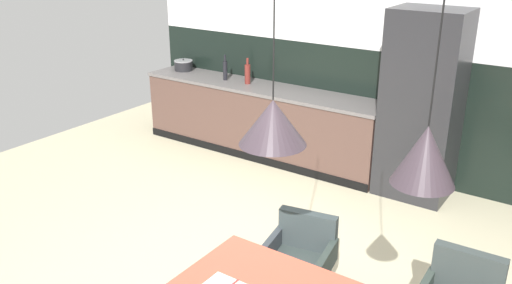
{
  "coord_description": "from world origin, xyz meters",
  "views": [
    {
      "loc": [
        2.09,
        -2.87,
        2.71
      ],
      "look_at": [
        -0.34,
        0.67,
        1.05
      ],
      "focal_mm": 37.64,
      "sensor_mm": 36.0,
      "label": 1
    }
  ],
  "objects_px": {
    "cooking_pot": "(184,65)",
    "pendant_lamp_over_table_far": "(425,155)",
    "bottle_wine_green": "(225,70)",
    "refrigerator_column": "(422,106)",
    "armchair_head_of_table": "(302,250)",
    "pendant_lamp_over_table_near": "(273,122)",
    "bottle_vinegar_dark": "(248,74)"
  },
  "relations": [
    {
      "from": "armchair_head_of_table",
      "to": "cooking_pot",
      "type": "height_order",
      "value": "cooking_pot"
    },
    {
      "from": "pendant_lamp_over_table_far",
      "to": "cooking_pot",
      "type": "bearing_deg",
      "value": 143.22
    },
    {
      "from": "cooking_pot",
      "to": "pendant_lamp_over_table_near",
      "type": "xyz_separation_m",
      "value": [
        3.66,
        -3.35,
        0.83
      ]
    },
    {
      "from": "cooking_pot",
      "to": "pendant_lamp_over_table_far",
      "type": "relative_size",
      "value": 0.21
    },
    {
      "from": "armchair_head_of_table",
      "to": "pendant_lamp_over_table_near",
      "type": "distance_m",
      "value": 1.61
    },
    {
      "from": "armchair_head_of_table",
      "to": "bottle_vinegar_dark",
      "type": "distance_m",
      "value": 3.32
    },
    {
      "from": "cooking_pot",
      "to": "bottle_vinegar_dark",
      "type": "bearing_deg",
      "value": -3.84
    },
    {
      "from": "bottle_wine_green",
      "to": "pendant_lamp_over_table_near",
      "type": "relative_size",
      "value": 0.28
    },
    {
      "from": "bottle_wine_green",
      "to": "pendant_lamp_over_table_far",
      "type": "relative_size",
      "value": 0.27
    },
    {
      "from": "refrigerator_column",
      "to": "pendant_lamp_over_table_far",
      "type": "xyz_separation_m",
      "value": [
        1.01,
        -3.24,
        0.79
      ]
    },
    {
      "from": "armchair_head_of_table",
      "to": "pendant_lamp_over_table_far",
      "type": "height_order",
      "value": "pendant_lamp_over_table_far"
    },
    {
      "from": "pendant_lamp_over_table_near",
      "to": "bottle_wine_green",
      "type": "bearing_deg",
      "value": 131.14
    },
    {
      "from": "cooking_pot",
      "to": "pendant_lamp_over_table_far",
      "type": "xyz_separation_m",
      "value": [
        4.44,
        -3.32,
        0.82
      ]
    },
    {
      "from": "cooking_pot",
      "to": "pendant_lamp_over_table_near",
      "type": "height_order",
      "value": "pendant_lamp_over_table_near"
    },
    {
      "from": "refrigerator_column",
      "to": "armchair_head_of_table",
      "type": "distance_m",
      "value": 2.46
    },
    {
      "from": "refrigerator_column",
      "to": "pendant_lamp_over_table_far",
      "type": "distance_m",
      "value": 3.48
    },
    {
      "from": "refrigerator_column",
      "to": "pendant_lamp_over_table_near",
      "type": "relative_size",
      "value": 1.68
    },
    {
      "from": "refrigerator_column",
      "to": "pendant_lamp_over_table_far",
      "type": "bearing_deg",
      "value": -72.65
    },
    {
      "from": "pendant_lamp_over_table_near",
      "to": "pendant_lamp_over_table_far",
      "type": "relative_size",
      "value": 0.98
    },
    {
      "from": "cooking_pot",
      "to": "bottle_wine_green",
      "type": "distance_m",
      "value": 0.82
    },
    {
      "from": "bottle_wine_green",
      "to": "pendant_lamp_over_table_near",
      "type": "bearing_deg",
      "value": -48.86
    },
    {
      "from": "bottle_vinegar_dark",
      "to": "pendant_lamp_over_table_far",
      "type": "height_order",
      "value": "pendant_lamp_over_table_far"
    },
    {
      "from": "refrigerator_column",
      "to": "armchair_head_of_table",
      "type": "xyz_separation_m",
      "value": [
        -0.05,
        -2.4,
        -0.53
      ]
    },
    {
      "from": "cooking_pot",
      "to": "bottle_wine_green",
      "type": "relative_size",
      "value": 0.78
    },
    {
      "from": "bottle_vinegar_dark",
      "to": "pendant_lamp_over_table_near",
      "type": "xyz_separation_m",
      "value": [
        2.5,
        -3.27,
        0.77
      ]
    },
    {
      "from": "armchair_head_of_table",
      "to": "pendant_lamp_over_table_near",
      "type": "bearing_deg",
      "value": 98.06
    },
    {
      "from": "armchair_head_of_table",
      "to": "bottle_wine_green",
      "type": "height_order",
      "value": "bottle_wine_green"
    },
    {
      "from": "armchair_head_of_table",
      "to": "bottle_wine_green",
      "type": "bearing_deg",
      "value": -53.06
    },
    {
      "from": "refrigerator_column",
      "to": "cooking_pot",
      "type": "relative_size",
      "value": 7.75
    },
    {
      "from": "bottle_wine_green",
      "to": "pendant_lamp_over_table_far",
      "type": "height_order",
      "value": "pendant_lamp_over_table_far"
    },
    {
      "from": "cooking_pot",
      "to": "bottle_wine_green",
      "type": "height_order",
      "value": "bottle_wine_green"
    },
    {
      "from": "refrigerator_column",
      "to": "pendant_lamp_over_table_near",
      "type": "distance_m",
      "value": 3.37
    }
  ]
}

